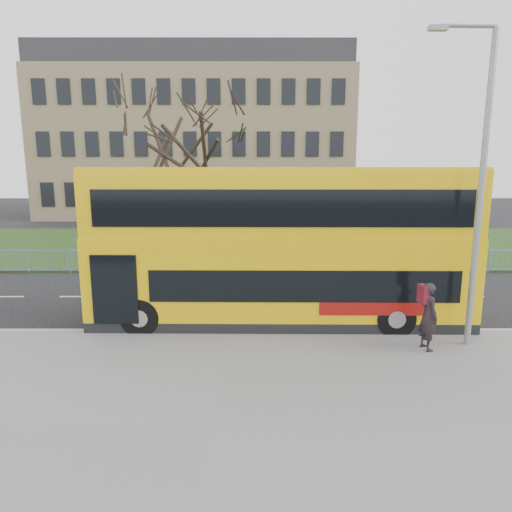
% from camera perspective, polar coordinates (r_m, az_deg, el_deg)
% --- Properties ---
extents(ground, '(120.00, 120.00, 0.00)m').
position_cam_1_polar(ground, '(15.51, -3.22, -7.65)').
color(ground, black).
rests_on(ground, ground).
extents(pavement, '(80.00, 10.50, 0.12)m').
position_cam_1_polar(pavement, '(9.35, -5.55, -20.66)').
color(pavement, slate).
rests_on(pavement, ground).
extents(kerb, '(80.00, 0.20, 0.14)m').
position_cam_1_polar(kerb, '(14.03, -3.56, -9.41)').
color(kerb, '#99999C').
rests_on(kerb, ground).
extents(grass_verge, '(80.00, 15.40, 0.08)m').
position_cam_1_polar(grass_verge, '(29.39, -1.75, 1.40)').
color(grass_verge, '#213A15').
rests_on(grass_verge, ground).
extents(guard_railing, '(40.00, 0.12, 1.10)m').
position_cam_1_polar(guard_railing, '(21.74, -2.32, -0.68)').
color(guard_railing, '#7291CB').
rests_on(guard_railing, ground).
extents(bare_tree, '(7.21, 7.21, 10.30)m').
position_cam_1_polar(bare_tree, '(24.96, -9.14, 11.52)').
color(bare_tree, black).
rests_on(bare_tree, grass_verge).
extents(civic_building, '(30.00, 15.00, 14.00)m').
position_cam_1_polar(civic_building, '(50.05, -7.01, 13.31)').
color(civic_building, '#8B7558').
rests_on(civic_building, ground).
extents(yellow_bus, '(11.74, 2.98, 4.90)m').
position_cam_1_polar(yellow_bus, '(14.36, 2.98, 1.67)').
color(yellow_bus, yellow).
rests_on(yellow_bus, ground).
extents(pedestrian, '(0.57, 0.75, 1.85)m').
position_cam_1_polar(pedestrian, '(13.13, 20.71, -7.07)').
color(pedestrian, black).
rests_on(pedestrian, pavement).
extents(street_lamp, '(1.76, 0.22, 8.28)m').
position_cam_1_polar(street_lamp, '(13.32, 26.00, 8.63)').
color(street_lamp, gray).
rests_on(street_lamp, pavement).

